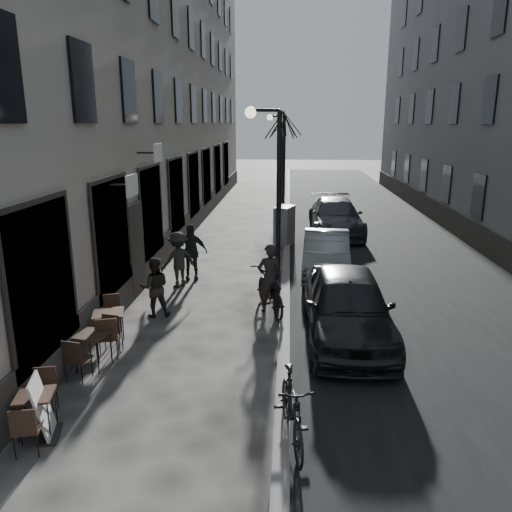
# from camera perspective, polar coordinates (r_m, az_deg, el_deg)

# --- Properties ---
(ground) EXTENTS (120.00, 120.00, 0.00)m
(ground) POSITION_cam_1_polar(r_m,az_deg,el_deg) (7.97, 1.35, -21.27)
(ground) COLOR #34322F
(ground) RESTS_ON ground
(road) EXTENTS (7.30, 60.00, 0.00)m
(road) POSITION_cam_1_polar(r_m,az_deg,el_deg) (23.19, 12.63, 2.93)
(road) COLOR black
(road) RESTS_ON ground
(kerb) EXTENTS (0.25, 60.00, 0.12)m
(kerb) POSITION_cam_1_polar(r_m,az_deg,el_deg) (22.90, 3.56, 3.26)
(kerb) COLOR slate
(kerb) RESTS_ON ground
(building_left) EXTENTS (4.00, 35.00, 16.00)m
(building_left) POSITION_cam_1_polar(r_m,az_deg,el_deg) (23.98, -12.34, 22.57)
(building_left) COLOR gray
(building_left) RESTS_ON ground
(streetlamp_near) EXTENTS (0.90, 0.28, 5.09)m
(streetlamp_near) POSITION_cam_1_polar(r_m,az_deg,el_deg) (12.52, 1.83, 7.88)
(streetlamp_near) COLOR black
(streetlamp_near) RESTS_ON ground
(streetlamp_far) EXTENTS (0.90, 0.28, 5.09)m
(streetlamp_far) POSITION_cam_1_polar(r_m,az_deg,el_deg) (24.47, 2.82, 11.36)
(streetlamp_far) COLOR black
(streetlamp_far) RESTS_ON ground
(tree_near) EXTENTS (2.40, 2.40, 5.70)m
(tree_near) POSITION_cam_1_polar(r_m,az_deg,el_deg) (27.42, 3.13, 14.89)
(tree_near) COLOR black
(tree_near) RESTS_ON ground
(tree_far) EXTENTS (2.40, 2.40, 5.70)m
(tree_far) POSITION_cam_1_polar(r_m,az_deg,el_deg) (33.42, 3.27, 14.91)
(tree_far) COLOR black
(tree_far) RESTS_ON ground
(bistro_set_a) EXTENTS (0.66, 1.39, 0.79)m
(bistro_set_a) POSITION_cam_1_polar(r_m,az_deg,el_deg) (8.79, -23.83, -15.74)
(bistro_set_a) COLOR black
(bistro_set_a) RESTS_ON ground
(bistro_set_b) EXTENTS (0.68, 1.47, 0.84)m
(bistro_set_b) POSITION_cam_1_polar(r_m,az_deg,el_deg) (10.51, -18.10, -9.83)
(bistro_set_b) COLOR black
(bistro_set_b) RESTS_ON ground
(bistro_set_c) EXTENTS (0.85, 1.63, 0.93)m
(bistro_set_c) POSITION_cam_1_polar(r_m,az_deg,el_deg) (11.31, -16.43, -7.64)
(bistro_set_c) COLOR black
(bistro_set_c) RESTS_ON ground
(sign_board) EXTENTS (0.47, 0.63, 0.99)m
(sign_board) POSITION_cam_1_polar(r_m,az_deg,el_deg) (8.67, -23.08, -16.14)
(sign_board) COLOR black
(sign_board) RESTS_ON ground
(utility_cabinet) EXTENTS (0.86, 1.16, 1.55)m
(utility_cabinet) POSITION_cam_1_polar(r_m,az_deg,el_deg) (19.71, 3.26, 3.46)
(utility_cabinet) COLOR slate
(utility_cabinet) RESTS_ON ground
(bicycle) EXTENTS (1.36, 2.20, 1.09)m
(bicycle) POSITION_cam_1_polar(r_m,az_deg,el_deg) (12.80, 1.56, -4.00)
(bicycle) COLOR black
(bicycle) RESTS_ON ground
(cyclist_rider) EXTENTS (0.76, 0.62, 1.79)m
(cyclist_rider) POSITION_cam_1_polar(r_m,az_deg,el_deg) (12.69, 1.57, -2.51)
(cyclist_rider) COLOR black
(cyclist_rider) RESTS_ON ground
(pedestrian_near) EXTENTS (0.86, 0.74, 1.52)m
(pedestrian_near) POSITION_cam_1_polar(r_m,az_deg,el_deg) (12.65, -11.50, -3.53)
(pedestrian_near) COLOR black
(pedestrian_near) RESTS_ON ground
(pedestrian_mid) EXTENTS (1.22, 1.14, 1.65)m
(pedestrian_mid) POSITION_cam_1_polar(r_m,az_deg,el_deg) (14.80, -8.89, -0.41)
(pedestrian_mid) COLOR black
(pedestrian_mid) RESTS_ON ground
(pedestrian_far) EXTENTS (1.07, 0.58, 1.74)m
(pedestrian_far) POSITION_cam_1_polar(r_m,az_deg,el_deg) (15.44, -7.47, 0.46)
(pedestrian_far) COLOR black
(pedestrian_far) RESTS_ON ground
(car_near) EXTENTS (1.87, 4.61, 1.57)m
(car_near) POSITION_cam_1_polar(r_m,az_deg,el_deg) (11.31, 10.42, -5.59)
(car_near) COLOR black
(car_near) RESTS_ON ground
(car_mid) EXTENTS (1.67, 4.14, 1.34)m
(car_mid) POSITION_cam_1_polar(r_m,az_deg,el_deg) (16.07, 8.02, 0.28)
(car_mid) COLOR gray
(car_mid) RESTS_ON ground
(car_far) EXTENTS (2.25, 5.26, 1.51)m
(car_far) POSITION_cam_1_polar(r_m,az_deg,el_deg) (21.96, 9.08, 4.44)
(car_far) COLOR #3B3C45
(car_far) RESTS_ON ground
(moped) EXTENTS (0.81, 1.91, 1.11)m
(moped) POSITION_cam_1_polar(r_m,az_deg,el_deg) (7.85, 4.12, -17.04)
(moped) COLOR black
(moped) RESTS_ON ground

